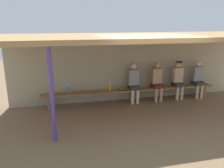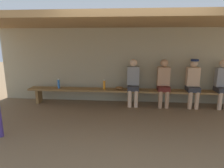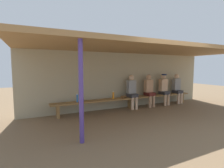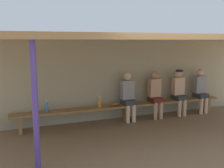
{
  "view_description": "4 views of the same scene",
  "coord_description": "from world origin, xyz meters",
  "px_view_note": "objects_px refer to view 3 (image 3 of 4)",
  "views": [
    {
      "loc": [
        -2.34,
        -5.46,
        2.69
      ],
      "look_at": [
        -0.75,
        1.27,
        0.77
      ],
      "focal_mm": 36.33,
      "sensor_mm": 36.0,
      "label": 1
    },
    {
      "loc": [
        -0.08,
        -3.79,
        1.84
      ],
      "look_at": [
        -0.5,
        1.15,
        0.71
      ],
      "focal_mm": 30.66,
      "sensor_mm": 36.0,
      "label": 2
    },
    {
      "loc": [
        -3.46,
        -3.94,
        1.6
      ],
      "look_at": [
        -0.86,
        1.44,
        1.03
      ],
      "focal_mm": 26.7,
      "sensor_mm": 36.0,
      "label": 3
    },
    {
      "loc": [
        -2.86,
        -4.81,
        2.18
      ],
      "look_at": [
        -0.49,
        1.34,
        1.09
      ],
      "focal_mm": 41.97,
      "sensor_mm": 36.0,
      "label": 4
    }
  ],
  "objects_px": {
    "player_shirtless_tan": "(177,87)",
    "player_near_post": "(164,88)",
    "water_bottle_blue": "(113,95)",
    "player_rightmost": "(132,90)",
    "player_leftmost": "(149,89)",
    "baseball_glove_dark_brown": "(123,97)",
    "support_post": "(81,92)",
    "bench": "(130,99)",
    "water_bottle_green": "(77,98)"
  },
  "relations": [
    {
      "from": "player_leftmost",
      "to": "baseball_glove_dark_brown",
      "type": "distance_m",
      "value": 1.26
    },
    {
      "from": "player_near_post",
      "to": "water_bottle_green",
      "type": "bearing_deg",
      "value": -179.86
    },
    {
      "from": "support_post",
      "to": "player_near_post",
      "type": "bearing_deg",
      "value": 26.3
    },
    {
      "from": "water_bottle_blue",
      "to": "support_post",
      "type": "bearing_deg",
      "value": -130.45
    },
    {
      "from": "player_shirtless_tan",
      "to": "water_bottle_blue",
      "type": "xyz_separation_m",
      "value": [
        -3.26,
        -0.01,
        -0.13
      ]
    },
    {
      "from": "player_leftmost",
      "to": "player_near_post",
      "type": "relative_size",
      "value": 0.99
    },
    {
      "from": "support_post",
      "to": "player_leftmost",
      "type": "relative_size",
      "value": 1.65
    },
    {
      "from": "water_bottle_blue",
      "to": "baseball_glove_dark_brown",
      "type": "bearing_deg",
      "value": 0.76
    },
    {
      "from": "player_leftmost",
      "to": "water_bottle_blue",
      "type": "bearing_deg",
      "value": -179.61
    },
    {
      "from": "water_bottle_blue",
      "to": "player_leftmost",
      "type": "bearing_deg",
      "value": 0.39
    },
    {
      "from": "player_near_post",
      "to": "water_bottle_green",
      "type": "distance_m",
      "value": 3.83
    },
    {
      "from": "water_bottle_blue",
      "to": "player_near_post",
      "type": "bearing_deg",
      "value": 0.28
    },
    {
      "from": "player_rightmost",
      "to": "water_bottle_green",
      "type": "bearing_deg",
      "value": -179.77
    },
    {
      "from": "support_post",
      "to": "player_rightmost",
      "type": "xyz_separation_m",
      "value": [
        2.61,
        2.1,
        -0.37
      ]
    },
    {
      "from": "player_rightmost",
      "to": "player_near_post",
      "type": "xyz_separation_m",
      "value": [
        1.65,
        0.0,
        0.02
      ]
    },
    {
      "from": "player_leftmost",
      "to": "player_rightmost",
      "type": "distance_m",
      "value": 0.85
    },
    {
      "from": "player_rightmost",
      "to": "player_shirtless_tan",
      "type": "bearing_deg",
      "value": 0.0
    },
    {
      "from": "player_shirtless_tan",
      "to": "water_bottle_green",
      "type": "relative_size",
      "value": 4.75
    },
    {
      "from": "player_near_post",
      "to": "support_post",
      "type": "bearing_deg",
      "value": -153.7
    },
    {
      "from": "player_leftmost",
      "to": "baseball_glove_dark_brown",
      "type": "bearing_deg",
      "value": -179.73
    },
    {
      "from": "player_shirtless_tan",
      "to": "baseball_glove_dark_brown",
      "type": "height_order",
      "value": "player_shirtless_tan"
    },
    {
      "from": "support_post",
      "to": "baseball_glove_dark_brown",
      "type": "bearing_deg",
      "value": 43.43
    },
    {
      "from": "support_post",
      "to": "bench",
      "type": "bearing_deg",
      "value": 39.58
    },
    {
      "from": "player_shirtless_tan",
      "to": "baseball_glove_dark_brown",
      "type": "bearing_deg",
      "value": -179.88
    },
    {
      "from": "bench",
      "to": "water_bottle_green",
      "type": "distance_m",
      "value": 2.12
    },
    {
      "from": "bench",
      "to": "baseball_glove_dark_brown",
      "type": "xyz_separation_m",
      "value": [
        -0.32,
        -0.0,
        0.12
      ]
    },
    {
      "from": "player_shirtless_tan",
      "to": "water_bottle_blue",
      "type": "bearing_deg",
      "value": -179.8
    },
    {
      "from": "support_post",
      "to": "player_shirtless_tan",
      "type": "xyz_separation_m",
      "value": [
        5.04,
        2.1,
        -0.37
      ]
    },
    {
      "from": "support_post",
      "to": "player_near_post",
      "type": "relative_size",
      "value": 1.64
    },
    {
      "from": "bench",
      "to": "water_bottle_green",
      "type": "bearing_deg",
      "value": -179.85
    },
    {
      "from": "player_shirtless_tan",
      "to": "water_bottle_blue",
      "type": "relative_size",
      "value": 4.75
    },
    {
      "from": "support_post",
      "to": "player_near_post",
      "type": "height_order",
      "value": "support_post"
    },
    {
      "from": "bench",
      "to": "water_bottle_blue",
      "type": "xyz_separation_m",
      "value": [
        -0.76,
        -0.01,
        0.21
      ]
    },
    {
      "from": "player_leftmost",
      "to": "player_rightmost",
      "type": "relative_size",
      "value": 1.0
    },
    {
      "from": "player_shirtless_tan",
      "to": "player_near_post",
      "type": "xyz_separation_m",
      "value": [
        -0.78,
        0.0,
        0.02
      ]
    },
    {
      "from": "player_leftmost",
      "to": "bench",
      "type": "bearing_deg",
      "value": -179.81
    },
    {
      "from": "player_shirtless_tan",
      "to": "player_near_post",
      "type": "bearing_deg",
      "value": 179.96
    },
    {
      "from": "bench",
      "to": "player_rightmost",
      "type": "relative_size",
      "value": 4.49
    },
    {
      "from": "support_post",
      "to": "water_bottle_green",
      "type": "xyz_separation_m",
      "value": [
        0.43,
        2.09,
        -0.51
      ]
    },
    {
      "from": "player_leftmost",
      "to": "player_shirtless_tan",
      "type": "distance_m",
      "value": 1.58
    },
    {
      "from": "player_shirtless_tan",
      "to": "support_post",
      "type": "bearing_deg",
      "value": -157.35
    },
    {
      "from": "player_rightmost",
      "to": "water_bottle_green",
      "type": "relative_size",
      "value": 4.75
    },
    {
      "from": "support_post",
      "to": "player_shirtless_tan",
      "type": "relative_size",
      "value": 1.65
    },
    {
      "from": "bench",
      "to": "baseball_glove_dark_brown",
      "type": "relative_size",
      "value": 25.0
    },
    {
      "from": "water_bottle_green",
      "to": "water_bottle_blue",
      "type": "distance_m",
      "value": 1.35
    },
    {
      "from": "player_rightmost",
      "to": "baseball_glove_dark_brown",
      "type": "xyz_separation_m",
      "value": [
        -0.39,
        -0.01,
        -0.22
      ]
    },
    {
      "from": "player_leftmost",
      "to": "water_bottle_green",
      "type": "distance_m",
      "value": 3.03
    },
    {
      "from": "baseball_glove_dark_brown",
      "to": "player_near_post",
      "type": "bearing_deg",
      "value": -4.74
    },
    {
      "from": "player_shirtless_tan",
      "to": "player_rightmost",
      "type": "distance_m",
      "value": 2.43
    },
    {
      "from": "player_leftmost",
      "to": "baseball_glove_dark_brown",
      "type": "relative_size",
      "value": 5.56
    }
  ]
}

